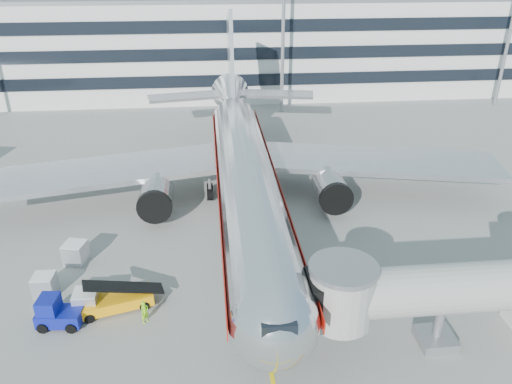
{
  "coord_description": "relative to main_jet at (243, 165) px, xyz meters",
  "views": [
    {
      "loc": [
        -2.99,
        -30.69,
        22.22
      ],
      "look_at": [
        0.65,
        6.45,
        4.0
      ],
      "focal_mm": 35.0,
      "sensor_mm": 36.0,
      "label": 1
    }
  ],
  "objects": [
    {
      "name": "main_jet",
      "position": [
        0.0,
        0.0,
        0.0
      ],
      "size": [
        50.95,
        48.7,
        16.06
      ],
      "color": "silver",
      "rests_on": "ground"
    },
    {
      "name": "cargo_container_front",
      "position": [
        -15.11,
        -12.19,
        -3.45
      ],
      "size": [
        1.52,
        1.52,
        1.55
      ],
      "color": "#B1B3B8",
      "rests_on": "ground"
    },
    {
      "name": "cargo_container_right",
      "position": [
        -13.83,
        -8.25,
        -3.38
      ],
      "size": [
        1.93,
        1.93,
        1.7
      ],
      "color": "#B1B3B8",
      "rests_on": "ground"
    },
    {
      "name": "cargo_container_left",
      "position": [
        -11.74,
        -14.49,
        -3.4
      ],
      "size": [
        1.56,
        1.56,
        1.66
      ],
      "color": "#B1B3B8",
      "rests_on": "ground"
    },
    {
      "name": "light_mast_centre",
      "position": [
        8.0,
        30.28,
        10.64
      ],
      "size": [
        2.4,
        1.2,
        25.45
      ],
      "color": "gray",
      "rests_on": "ground"
    },
    {
      "name": "belt_loader",
      "position": [
        -9.87,
        -14.35,
        -3.53
      ],
      "size": [
        5.34,
        3.05,
        2.5
      ],
      "color": "#F4A10A",
      "rests_on": "ground"
    },
    {
      "name": "jet_bridge",
      "position": [
        12.18,
        -19.72,
        -0.36
      ],
      "size": [
        17.8,
        4.5,
        7.0
      ],
      "color": "silver",
      "rests_on": "ground"
    },
    {
      "name": "baggage_tug",
      "position": [
        -13.39,
        -15.61,
        -3.31
      ],
      "size": [
        3.0,
        2.08,
        2.13
      ],
      "color": "navy",
      "rests_on": "ground"
    },
    {
      "name": "ground",
      "position": [
        0.0,
        -11.72,
        -4.23
      ],
      "size": [
        180.0,
        180.0,
        0.0
      ],
      "primitive_type": "plane",
      "color": "gray",
      "rests_on": "ground"
    },
    {
      "name": "lead_in_line",
      "position": [
        0.0,
        -1.72,
        -4.23
      ],
      "size": [
        0.25,
        70.0,
        0.01
      ],
      "primitive_type": "cube",
      "color": "yellow",
      "rests_on": "ground"
    },
    {
      "name": "terminal",
      "position": [
        0.0,
        46.23,
        3.57
      ],
      "size": [
        150.0,
        24.25,
        15.6
      ],
      "color": "silver",
      "rests_on": "ground"
    },
    {
      "name": "ramp_worker",
      "position": [
        -7.73,
        -15.94,
        -3.41
      ],
      "size": [
        0.69,
        0.71,
        1.65
      ],
      "primitive_type": "imported",
      "rotation": [
        0.0,
        0.0,
        0.85
      ],
      "color": "#8AE117",
      "rests_on": "ground"
    }
  ]
}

